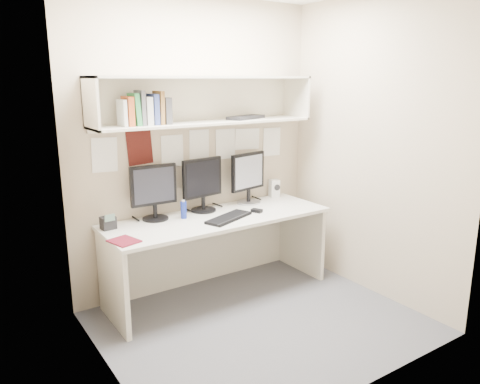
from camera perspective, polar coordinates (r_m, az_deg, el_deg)
floor at (r=3.88m, az=2.57°, el=-15.66°), size 2.40×2.00×0.01m
wall_back at (r=4.27m, az=-5.27°, el=5.55°), size 2.40×0.02×2.60m
wall_front at (r=2.72m, az=15.48°, el=0.40°), size 2.40×0.02×2.60m
wall_left at (r=2.90m, az=-16.63°, el=1.13°), size 0.02×2.00×2.60m
wall_right at (r=4.25m, az=15.94°, el=5.05°), size 0.02×2.00×2.60m
desk at (r=4.21m, az=-2.67°, el=-7.69°), size 2.00×0.70×0.73m
overhead_hutch at (r=4.11m, az=-4.44°, el=11.14°), size 2.00×0.38×0.40m
pinned_papers at (r=4.27m, az=-5.21°, el=4.88°), size 1.92×0.01×0.48m
monitor_left at (r=4.00m, az=-10.46°, el=0.24°), size 0.40×0.22×0.47m
monitor_center at (r=4.20m, az=-4.60°, el=1.14°), size 0.41×0.23×0.48m
monitor_right at (r=4.46m, az=0.99°, el=1.95°), size 0.41×0.23×0.48m
keyboard at (r=4.00m, az=-1.38°, el=-3.16°), size 0.50×0.33×0.02m
mouse at (r=4.20m, az=2.05°, el=-2.29°), size 0.10×0.11×0.03m
speaker at (r=4.73m, az=4.20°, el=0.45°), size 0.11×0.11×0.18m
blue_bottle at (r=4.03m, az=-6.89°, el=-2.16°), size 0.05×0.05×0.16m
maroon_notebook at (r=3.56m, az=-13.95°, el=-5.83°), size 0.22×0.25×0.01m
desk_phone at (r=3.87m, az=-15.77°, el=-3.62°), size 0.12×0.11×0.13m
book_stack at (r=3.81m, az=-11.50°, el=9.77°), size 0.40×0.17×0.27m
hutch_tray at (r=4.31m, az=0.73°, el=9.09°), size 0.44×0.29×0.03m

